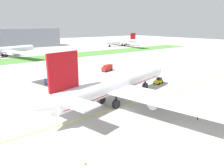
{
  "coord_description": "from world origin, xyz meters",
  "views": [
    {
      "loc": [
        -32.45,
        -37.22,
        20.65
      ],
      "look_at": [
        5.55,
        11.77,
        3.39
      ],
      "focal_mm": 33.81,
      "sensor_mm": 36.0,
      "label": 1
    }
  ],
  "objects_px": {
    "ground_crew_wingwalker_starboard": "(93,106)",
    "traffic_cone_port_wing": "(85,163)",
    "airliner_foreground": "(115,85)",
    "ground_crew_marshaller_front": "(176,97)",
    "parked_airliner_far_left": "(7,50)",
    "service_truck_catering_van": "(52,80)",
    "pushback_tug": "(158,81)",
    "traffic_cone_near_nose": "(205,98)",
    "ground_crew_wingwalker_port": "(198,116)",
    "parked_airliner_far_centre": "(122,42)",
    "service_truck_baggage_loader": "(107,68)"
  },
  "relations": [
    {
      "from": "airliner_foreground",
      "to": "pushback_tug",
      "type": "height_order",
      "value": "airliner_foreground"
    },
    {
      "from": "traffic_cone_near_nose",
      "to": "ground_crew_wingwalker_port",
      "type": "bearing_deg",
      "value": -156.17
    },
    {
      "from": "traffic_cone_near_nose",
      "to": "parked_airliner_far_centre",
      "type": "bearing_deg",
      "value": 58.32
    },
    {
      "from": "traffic_cone_near_nose",
      "to": "service_truck_catering_van",
      "type": "height_order",
      "value": "service_truck_catering_van"
    },
    {
      "from": "ground_crew_wingwalker_starboard",
      "to": "traffic_cone_port_wing",
      "type": "xyz_separation_m",
      "value": [
        -12.96,
        -17.92,
        -0.72
      ]
    },
    {
      "from": "pushback_tug",
      "to": "airliner_foreground",
      "type": "bearing_deg",
      "value": -166.6
    },
    {
      "from": "pushback_tug",
      "to": "ground_crew_wingwalker_starboard",
      "type": "relative_size",
      "value": 3.6
    },
    {
      "from": "ground_crew_marshaller_front",
      "to": "traffic_cone_port_wing",
      "type": "distance_m",
      "value": 36.3
    },
    {
      "from": "traffic_cone_port_wing",
      "to": "parked_airliner_far_centre",
      "type": "height_order",
      "value": "parked_airliner_far_centre"
    },
    {
      "from": "ground_crew_wingwalker_port",
      "to": "ground_crew_marshaller_front",
      "type": "bearing_deg",
      "value": 57.56
    },
    {
      "from": "traffic_cone_port_wing",
      "to": "ground_crew_wingwalker_starboard",
      "type": "bearing_deg",
      "value": 54.13
    },
    {
      "from": "airliner_foreground",
      "to": "service_truck_catering_van",
      "type": "distance_m",
      "value": 30.77
    },
    {
      "from": "ground_crew_wingwalker_port",
      "to": "ground_crew_wingwalker_starboard",
      "type": "height_order",
      "value": "ground_crew_wingwalker_starboard"
    },
    {
      "from": "ground_crew_wingwalker_starboard",
      "to": "service_truck_baggage_loader",
      "type": "relative_size",
      "value": 0.25
    },
    {
      "from": "ground_crew_marshaller_front",
      "to": "parked_airliner_far_centre",
      "type": "height_order",
      "value": "parked_airliner_far_centre"
    },
    {
      "from": "service_truck_baggage_loader",
      "to": "traffic_cone_port_wing",
      "type": "bearing_deg",
      "value": -129.33
    },
    {
      "from": "pushback_tug",
      "to": "parked_airliner_far_centre",
      "type": "xyz_separation_m",
      "value": [
        83.61,
        119.53,
        3.43
      ]
    },
    {
      "from": "airliner_foreground",
      "to": "service_truck_baggage_loader",
      "type": "height_order",
      "value": "airliner_foreground"
    },
    {
      "from": "traffic_cone_near_nose",
      "to": "parked_airliner_far_left",
      "type": "xyz_separation_m",
      "value": [
        -25.61,
        128.66,
        4.27
      ]
    },
    {
      "from": "parked_airliner_far_centre",
      "to": "traffic_cone_port_wing",
      "type": "bearing_deg",
      "value": -131.95
    },
    {
      "from": "airliner_foreground",
      "to": "ground_crew_marshaller_front",
      "type": "height_order",
      "value": "airliner_foreground"
    },
    {
      "from": "parked_airliner_far_centre",
      "to": "service_truck_baggage_loader",
      "type": "bearing_deg",
      "value": -133.39
    },
    {
      "from": "airliner_foreground",
      "to": "ground_crew_wingwalker_port",
      "type": "xyz_separation_m",
      "value": [
        8.29,
        -19.87,
        -4.34
      ]
    },
    {
      "from": "pushback_tug",
      "to": "traffic_cone_port_wing",
      "type": "height_order",
      "value": "pushback_tug"
    },
    {
      "from": "airliner_foreground",
      "to": "traffic_cone_near_nose",
      "type": "height_order",
      "value": "airliner_foreground"
    },
    {
      "from": "traffic_cone_port_wing",
      "to": "service_truck_baggage_loader",
      "type": "bearing_deg",
      "value": 50.67
    },
    {
      "from": "traffic_cone_near_nose",
      "to": "parked_airliner_far_left",
      "type": "distance_m",
      "value": 131.26
    },
    {
      "from": "traffic_cone_near_nose",
      "to": "traffic_cone_port_wing",
      "type": "height_order",
      "value": "same"
    },
    {
      "from": "airliner_foreground",
      "to": "parked_airliner_far_centre",
      "type": "relative_size",
      "value": 1.14
    },
    {
      "from": "ground_crew_marshaller_front",
      "to": "parked_airliner_far_left",
      "type": "distance_m",
      "value": 125.82
    },
    {
      "from": "service_truck_catering_van",
      "to": "ground_crew_wingwalker_port",
      "type": "bearing_deg",
      "value": -74.39
    },
    {
      "from": "ground_crew_wingwalker_port",
      "to": "parked_airliner_far_centre",
      "type": "bearing_deg",
      "value": 55.29
    },
    {
      "from": "ground_crew_wingwalker_port",
      "to": "service_truck_baggage_loader",
      "type": "bearing_deg",
      "value": 74.48
    },
    {
      "from": "service_truck_baggage_loader",
      "to": "parked_airliner_far_left",
      "type": "distance_m",
      "value": 84.38
    },
    {
      "from": "ground_crew_wingwalker_starboard",
      "to": "parked_airliner_far_left",
      "type": "relative_size",
      "value": 0.02
    },
    {
      "from": "ground_crew_marshaller_front",
      "to": "traffic_cone_port_wing",
      "type": "relative_size",
      "value": 2.91
    },
    {
      "from": "ground_crew_wingwalker_port",
      "to": "traffic_cone_near_nose",
      "type": "bearing_deg",
      "value": 23.83
    },
    {
      "from": "service_truck_baggage_loader",
      "to": "parked_airliner_far_centre",
      "type": "bearing_deg",
      "value": 46.61
    },
    {
      "from": "ground_crew_wingwalker_port",
      "to": "ground_crew_wingwalker_starboard",
      "type": "xyz_separation_m",
      "value": [
        -15.38,
        19.74,
        0.02
      ]
    },
    {
      "from": "ground_crew_marshaller_front",
      "to": "service_truck_catering_van",
      "type": "height_order",
      "value": "service_truck_catering_van"
    },
    {
      "from": "traffic_cone_port_wing",
      "to": "service_truck_catering_van",
      "type": "bearing_deg",
      "value": 73.32
    },
    {
      "from": "service_truck_baggage_loader",
      "to": "service_truck_catering_van",
      "type": "height_order",
      "value": "service_truck_baggage_loader"
    },
    {
      "from": "parked_airliner_far_left",
      "to": "airliner_foreground",
      "type": "bearing_deg",
      "value": -88.89
    },
    {
      "from": "ground_crew_marshaller_front",
      "to": "parked_airliner_far_left",
      "type": "bearing_deg",
      "value": 97.94
    },
    {
      "from": "traffic_cone_port_wing",
      "to": "parked_airliner_far_centre",
      "type": "distance_m",
      "value": 193.17
    },
    {
      "from": "pushback_tug",
      "to": "service_truck_catering_van",
      "type": "bearing_deg",
      "value": 142.38
    },
    {
      "from": "airliner_foreground",
      "to": "parked_airliner_far_left",
      "type": "bearing_deg",
      "value": 91.11
    },
    {
      "from": "ground_crew_marshaller_front",
      "to": "traffic_cone_port_wing",
      "type": "height_order",
      "value": "ground_crew_marshaller_front"
    },
    {
      "from": "service_truck_baggage_loader",
      "to": "parked_airliner_far_left",
      "type": "xyz_separation_m",
      "value": [
        -25.81,
        80.28,
        2.96
      ]
    },
    {
      "from": "airliner_foreground",
      "to": "ground_crew_wingwalker_starboard",
      "type": "bearing_deg",
      "value": -178.95
    }
  ]
}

